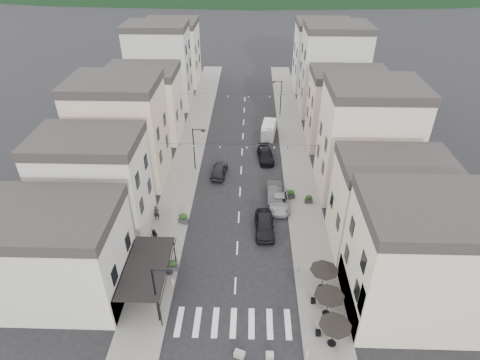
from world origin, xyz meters
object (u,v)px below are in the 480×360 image
object	(u,v)px
parked_car_c	(279,202)
delivery_van	(269,129)
parked_car_a	(264,225)
pedestrian_b	(154,237)
pedestrian_a	(157,213)
parked_car_d	(266,155)
parked_car_e	(219,170)
parked_car_b	(275,193)

from	to	relation	value
parked_car_c	delivery_van	distance (m)	18.04
parked_car_a	pedestrian_b	xyz separation A→B (m)	(-11.18, -2.45, 0.17)
parked_car_c	pedestrian_a	bearing A→B (deg)	-166.34
delivery_van	pedestrian_b	world-z (taller)	delivery_van
parked_car_a	pedestrian_a	bearing A→B (deg)	171.08
parked_car_d	parked_car_e	size ratio (longest dim) A/B	1.11
parked_car_b	delivery_van	size ratio (longest dim) A/B	0.98
parked_car_a	parked_car_b	size ratio (longest dim) A/B	1.04
parked_car_b	delivery_van	xyz separation A→B (m)	(-0.18, 16.54, 0.32)
delivery_van	pedestrian_b	bearing A→B (deg)	-108.36
parked_car_e	pedestrian_a	distance (m)	11.36
parked_car_a	parked_car_c	bearing A→B (deg)	66.11
parked_car_a	delivery_van	distance (m)	22.48
parked_car_a	pedestrian_b	size ratio (longest dim) A/B	2.78
parked_car_d	delivery_van	bearing A→B (deg)	78.84
parked_car_b	pedestrian_a	xyz separation A→B (m)	(-13.09, -4.42, 0.22)
parked_car_e	pedestrian_b	distance (m)	14.58
parked_car_d	delivery_van	world-z (taller)	delivery_van
parked_car_c	pedestrian_a	xyz separation A→B (m)	(-13.57, -2.94, 0.32)
parked_car_a	pedestrian_a	world-z (taller)	pedestrian_a
parked_car_e	pedestrian_a	xyz separation A→B (m)	(-6.17, -9.53, 0.26)
pedestrian_a	parked_car_c	bearing A→B (deg)	3.98
delivery_van	pedestrian_a	size ratio (longest dim) A/B	2.76
parked_car_e	delivery_van	world-z (taller)	delivery_van
parked_car_d	parked_car_c	bearing A→B (deg)	-89.04
parked_car_e	parked_car_a	bearing A→B (deg)	122.32
parked_car_c	parked_car_d	bearing A→B (deg)	98.38
pedestrian_b	delivery_van	bearing A→B (deg)	107.46
parked_car_e	parked_car_c	bearing A→B (deg)	143.68
pedestrian_a	parked_car_e	bearing A→B (deg)	48.83
parked_car_c	pedestrian_b	distance (m)	14.69
parked_car_a	parked_car_b	xyz separation A→B (m)	(1.32, 5.91, -0.06)
delivery_van	parked_car_e	bearing A→B (deg)	-112.55
parked_car_b	pedestrian_b	size ratio (longest dim) A/B	2.67
parked_car_b	parked_car_d	world-z (taller)	parked_car_b
parked_car_b	pedestrian_b	bearing A→B (deg)	-145.91
parked_car_b	delivery_van	world-z (taller)	delivery_van
parked_car_d	pedestrian_b	xyz separation A→B (m)	(-11.66, -17.69, 0.31)
parked_car_d	parked_car_a	bearing A→B (deg)	-97.80
parked_car_e	pedestrian_a	bearing A→B (deg)	62.45
parked_car_a	parked_car_c	distance (m)	4.78
parked_car_d	pedestrian_b	size ratio (longest dim) A/B	2.71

